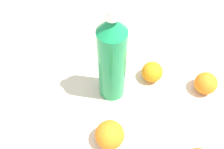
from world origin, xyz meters
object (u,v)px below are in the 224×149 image
water_bottle (112,59)px  orange_0 (152,72)px  orange_1 (206,83)px  orange_2 (110,135)px

water_bottle → orange_0: water_bottle is taller
orange_0 → orange_1: (0.15, -0.02, 0.00)m
water_bottle → orange_1: 0.29m
water_bottle → orange_1: bearing=-177.8°
water_bottle → orange_2: water_bottle is taller
orange_0 → water_bottle: bearing=-150.8°
orange_0 → orange_1: bearing=-6.4°
water_bottle → orange_0: size_ratio=4.95×
water_bottle → orange_0: bearing=-158.1°
orange_2 → water_bottle: bearing=96.7°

